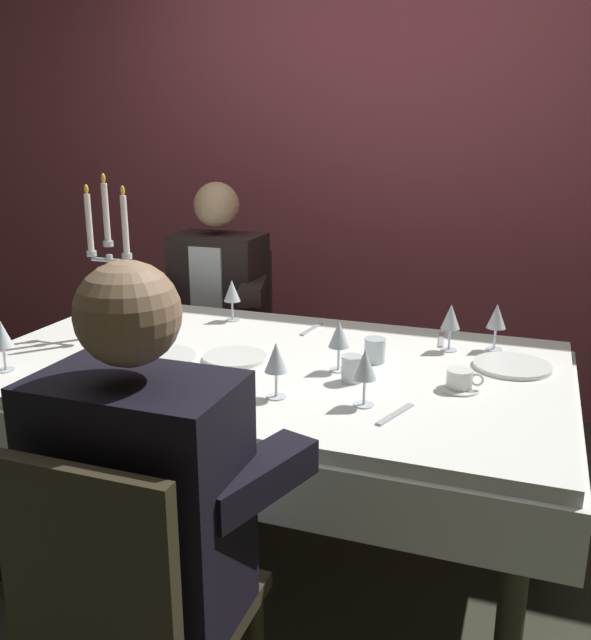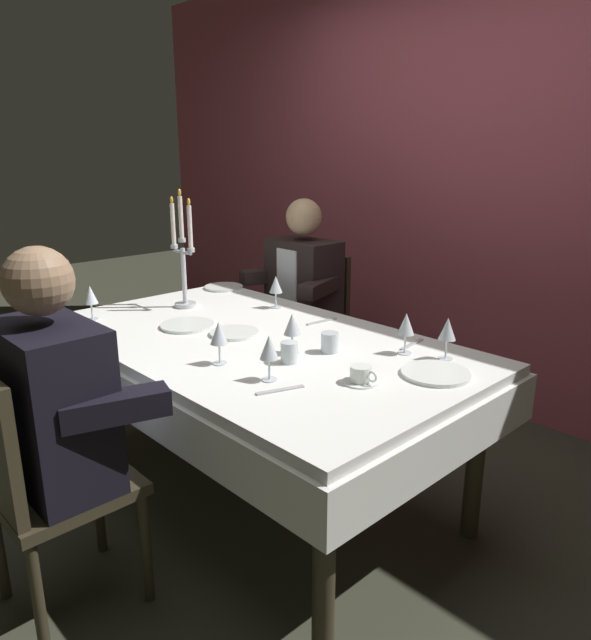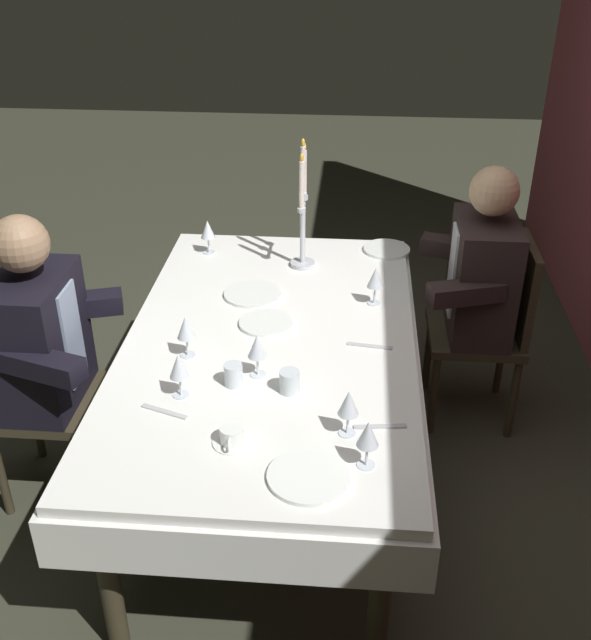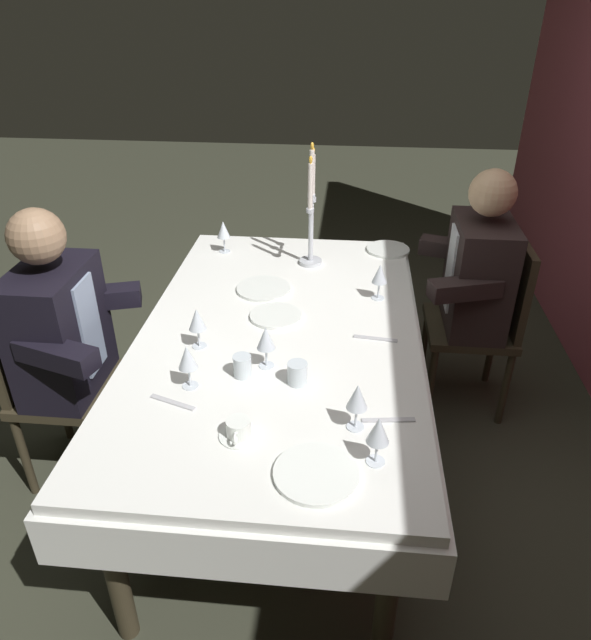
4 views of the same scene
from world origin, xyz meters
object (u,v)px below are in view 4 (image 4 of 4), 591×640
Objects in this scene: wine_glass_0 at (223,231)px; wine_glass_2 at (380,274)px; dinner_plate_2 at (264,289)px; water_tumbler_0 at (242,366)px; wine_glass_6 at (266,339)px; water_tumbler_1 at (297,373)px; seated_diner_1 at (57,329)px; dinner_plate_1 at (316,473)px; seated_diner_0 at (480,275)px; dinner_plate_3 at (276,316)px; wine_glass_4 at (357,398)px; dinner_plate_0 at (388,249)px; dining_table at (279,355)px; wine_glass_1 at (378,432)px; coffee_cup_0 at (239,430)px; wine_glass_3 at (187,359)px; candelabra at (311,217)px; wine_glass_5 at (197,320)px.

wine_glass_0 and wine_glass_2 have the same top height.
dinner_plate_2 is 0.65m from water_tumbler_0.
wine_glass_6 is 2.04× the size of water_tumbler_1.
seated_diner_1 reaches higher than wine_glass_6.
dinner_plate_1 is at bearing 12.40° from water_tumbler_1.
wine_glass_6 is at bearing -46.52° from seated_diner_0.
wine_glass_2 is at bearing 115.98° from dinner_plate_3.
wine_glass_6 is (-0.30, -0.32, 0.00)m from wine_glass_4.
dinner_plate_0 is at bearing -118.58° from seated_diner_0.
dining_table is 0.86m from wine_glass_0.
wine_glass_2 is at bearing -58.85° from seated_diner_0.
seated_diner_1 reaches higher than wine_glass_2.
water_tumbler_0 reaches higher than dinner_plate_2.
seated_diner_0 reaches higher than wine_glass_0.
dinner_plate_1 is 1.50× the size of wine_glass_1.
water_tumbler_1 reaches higher than coffee_cup_0.
seated_diner_0 reaches higher than coffee_cup_0.
wine_glass_0 is at bearing -165.13° from water_tumbler_0.
dinner_plate_3 is 1.31× the size of wine_glass_0.
wine_glass_6 is at bearing 120.68° from wine_glass_3.
wine_glass_0 is 1.00× the size of wine_glass_6.
candelabra is 3.58× the size of wine_glass_0.
coffee_cup_0 reaches higher than dinner_plate_1.
wine_glass_4 is at bearing 27.70° from wine_glass_0.
dinner_plate_3 is 0.37m from wine_glass_6.
seated_diner_1 is (-0.63, -1.25, -0.12)m from wine_glass_1.
candelabra is 1.22m from seated_diner_1.
dinner_plate_0 is at bearing 173.65° from wine_glass_4.
wine_glass_0 is at bearing -174.34° from wine_glass_3.
water_tumbler_0 is (0.65, 0.02, 0.03)m from dinner_plate_2.
wine_glass_5 is at bearing -24.87° from candelabra.
dinner_plate_1 is 0.60m from wine_glass_3.
dinner_plate_2 is at bearing -178.19° from water_tumbler_0.
wine_glass_3 is (1.23, -0.72, 0.11)m from dinner_plate_0.
dinner_plate_0 is 1.34× the size of wine_glass_5.
dinner_plate_2 is at bearing -164.29° from dinner_plate_1.
wine_glass_1 is at bearing 27.15° from wine_glass_0.
wine_glass_6 is at bearing -139.60° from wine_glass_1.
coffee_cup_0 reaches higher than dinner_plate_0.
seated_diner_0 is at bearing 140.37° from water_tumbler_1.
wine_glass_6 is at bearing 19.78° from wine_glass_0.
dinner_plate_1 is 1.50× the size of wine_glass_0.
dinner_plate_0 is at bearing 96.40° from wine_glass_0.
seated_diner_0 is (-0.60, 0.89, 0.11)m from dining_table.
seated_diner_0 reaches higher than wine_glass_5.
wine_glass_4 is (1.29, 0.68, 0.00)m from wine_glass_0.
coffee_cup_0 is at bearing 3.81° from dinner_plate_2.
candelabra is 7.31× the size of water_tumbler_1.
dinner_plate_2 is 1.48× the size of wine_glass_2.
dinner_plate_2 is at bearing -32.02° from candelabra.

